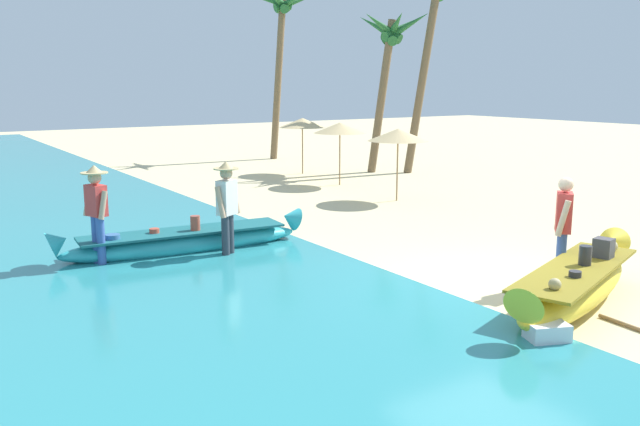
{
  "coord_description": "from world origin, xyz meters",
  "views": [
    {
      "loc": [
        -7.66,
        -6.87,
        3.08
      ],
      "look_at": [
        -1.59,
        2.47,
        0.9
      ],
      "focal_mm": 37.31,
      "sensor_mm": 36.0,
      "label": 1
    }
  ],
  "objects_px": {
    "palm_tree_leaning_seaward": "(390,43)",
    "boat_cyan_midground": "(184,241)",
    "person_tourist_customer": "(563,226)",
    "palm_tree_mid_cluster": "(435,13)",
    "person_vendor_hatted": "(227,203)",
    "cooler_box": "(547,335)",
    "person_vendor_assistant": "(97,209)",
    "palm_tree_tall_inland": "(281,26)",
    "boat_yellow_foreground": "(576,285)"
  },
  "relations": [
    {
      "from": "palm_tree_leaning_seaward",
      "to": "boat_cyan_midground",
      "type": "bearing_deg",
      "value": -145.34
    },
    {
      "from": "person_tourist_customer",
      "to": "palm_tree_mid_cluster",
      "type": "distance_m",
      "value": 14.48
    },
    {
      "from": "person_vendor_hatted",
      "to": "cooler_box",
      "type": "height_order",
      "value": "person_vendor_hatted"
    },
    {
      "from": "person_vendor_assistant",
      "to": "palm_tree_mid_cluster",
      "type": "xyz_separation_m",
      "value": [
        13.36,
        6.56,
        4.41
      ]
    },
    {
      "from": "person_vendor_assistant",
      "to": "cooler_box",
      "type": "distance_m",
      "value": 7.29
    },
    {
      "from": "boat_cyan_midground",
      "to": "person_vendor_hatted",
      "type": "bearing_deg",
      "value": -50.84
    },
    {
      "from": "palm_tree_leaning_seaward",
      "to": "cooler_box",
      "type": "bearing_deg",
      "value": -122.12
    },
    {
      "from": "person_vendor_hatted",
      "to": "person_vendor_assistant",
      "type": "height_order",
      "value": "person_vendor_assistant"
    },
    {
      "from": "person_tourist_customer",
      "to": "person_vendor_assistant",
      "type": "height_order",
      "value": "person_vendor_assistant"
    },
    {
      "from": "palm_tree_tall_inland",
      "to": "palm_tree_mid_cluster",
      "type": "distance_m",
      "value": 6.83
    },
    {
      "from": "boat_cyan_midground",
      "to": "palm_tree_tall_inland",
      "type": "relative_size",
      "value": 0.7
    },
    {
      "from": "person_vendor_assistant",
      "to": "person_tourist_customer",
      "type": "bearing_deg",
      "value": -40.67
    },
    {
      "from": "boat_yellow_foreground",
      "to": "cooler_box",
      "type": "bearing_deg",
      "value": -154.11
    },
    {
      "from": "person_vendor_hatted",
      "to": "palm_tree_tall_inland",
      "type": "height_order",
      "value": "palm_tree_tall_inland"
    },
    {
      "from": "palm_tree_mid_cluster",
      "to": "cooler_box",
      "type": "bearing_deg",
      "value": -127.38
    },
    {
      "from": "boat_yellow_foreground",
      "to": "palm_tree_leaning_seaward",
      "type": "distance_m",
      "value": 15.38
    },
    {
      "from": "cooler_box",
      "to": "palm_tree_leaning_seaward",
      "type": "bearing_deg",
      "value": 79.83
    },
    {
      "from": "palm_tree_tall_inland",
      "to": "boat_yellow_foreground",
      "type": "bearing_deg",
      "value": -107.76
    },
    {
      "from": "palm_tree_leaning_seaward",
      "to": "cooler_box",
      "type": "relative_size",
      "value": 11.68
    },
    {
      "from": "palm_tree_tall_inland",
      "to": "palm_tree_leaning_seaward",
      "type": "height_order",
      "value": "palm_tree_tall_inland"
    },
    {
      "from": "person_tourist_customer",
      "to": "cooler_box",
      "type": "distance_m",
      "value": 2.73
    },
    {
      "from": "boat_cyan_midground",
      "to": "palm_tree_tall_inland",
      "type": "distance_m",
      "value": 16.77
    },
    {
      "from": "person_vendor_hatted",
      "to": "person_tourist_customer",
      "type": "distance_m",
      "value": 5.55
    },
    {
      "from": "person_tourist_customer",
      "to": "person_vendor_hatted",
      "type": "bearing_deg",
      "value": 129.99
    },
    {
      "from": "person_tourist_customer",
      "to": "boat_cyan_midground",
      "type": "bearing_deg",
      "value": 129.87
    },
    {
      "from": "boat_cyan_midground",
      "to": "person_vendor_assistant",
      "type": "bearing_deg",
      "value": -177.01
    },
    {
      "from": "boat_yellow_foreground",
      "to": "person_vendor_assistant",
      "type": "distance_m",
      "value": 7.56
    },
    {
      "from": "boat_yellow_foreground",
      "to": "person_vendor_hatted",
      "type": "distance_m",
      "value": 5.84
    },
    {
      "from": "person_vendor_assistant",
      "to": "palm_tree_tall_inland",
      "type": "relative_size",
      "value": 0.26
    },
    {
      "from": "palm_tree_tall_inland",
      "to": "cooler_box",
      "type": "distance_m",
      "value": 21.34
    },
    {
      "from": "boat_cyan_midground",
      "to": "person_vendor_assistant",
      "type": "relative_size",
      "value": 2.67
    },
    {
      "from": "palm_tree_tall_inland",
      "to": "palm_tree_mid_cluster",
      "type": "height_order",
      "value": "palm_tree_mid_cluster"
    },
    {
      "from": "person_vendor_assistant",
      "to": "palm_tree_leaning_seaward",
      "type": "bearing_deg",
      "value": 31.42
    },
    {
      "from": "boat_cyan_midground",
      "to": "person_vendor_assistant",
      "type": "xyz_separation_m",
      "value": [
        -1.53,
        -0.08,
        0.77
      ]
    },
    {
      "from": "person_tourist_customer",
      "to": "palm_tree_leaning_seaward",
      "type": "xyz_separation_m",
      "value": [
        6.49,
        12.28,
        3.47
      ]
    },
    {
      "from": "person_vendor_hatted",
      "to": "person_vendor_assistant",
      "type": "distance_m",
      "value": 2.17
    },
    {
      "from": "person_tourist_customer",
      "to": "person_vendor_assistant",
      "type": "distance_m",
      "value": 7.46
    },
    {
      "from": "person_vendor_hatted",
      "to": "palm_tree_leaning_seaward",
      "type": "xyz_separation_m",
      "value": [
        10.06,
        8.02,
        3.42
      ]
    },
    {
      "from": "boat_yellow_foreground",
      "to": "palm_tree_mid_cluster",
      "type": "xyz_separation_m",
      "value": [
        8.32,
        12.15,
        5.11
      ]
    },
    {
      "from": "boat_yellow_foreground",
      "to": "palm_tree_tall_inland",
      "type": "bearing_deg",
      "value": 72.24
    },
    {
      "from": "person_tourist_customer",
      "to": "boat_yellow_foreground",
      "type": "bearing_deg",
      "value": -129.96
    },
    {
      "from": "palm_tree_tall_inland",
      "to": "palm_tree_mid_cluster",
      "type": "bearing_deg",
      "value": -69.66
    },
    {
      "from": "boat_yellow_foreground",
      "to": "person_vendor_hatted",
      "type": "xyz_separation_m",
      "value": [
        -2.96,
        4.98,
        0.69
      ]
    },
    {
      "from": "boat_yellow_foreground",
      "to": "person_tourist_customer",
      "type": "height_order",
      "value": "person_tourist_customer"
    },
    {
      "from": "palm_tree_mid_cluster",
      "to": "palm_tree_leaning_seaward",
      "type": "bearing_deg",
      "value": 144.78
    },
    {
      "from": "palm_tree_tall_inland",
      "to": "person_vendor_assistant",
      "type": "bearing_deg",
      "value": -130.28
    },
    {
      "from": "cooler_box",
      "to": "boat_yellow_foreground",
      "type": "bearing_deg",
      "value": 47.84
    },
    {
      "from": "person_vendor_assistant",
      "to": "cooler_box",
      "type": "bearing_deg",
      "value": -60.99
    },
    {
      "from": "boat_cyan_midground",
      "to": "person_vendor_hatted",
      "type": "distance_m",
      "value": 1.16
    },
    {
      "from": "boat_yellow_foreground",
      "to": "cooler_box",
      "type": "xyz_separation_m",
      "value": [
        -1.53,
        -0.74,
        -0.17
      ]
    }
  ]
}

